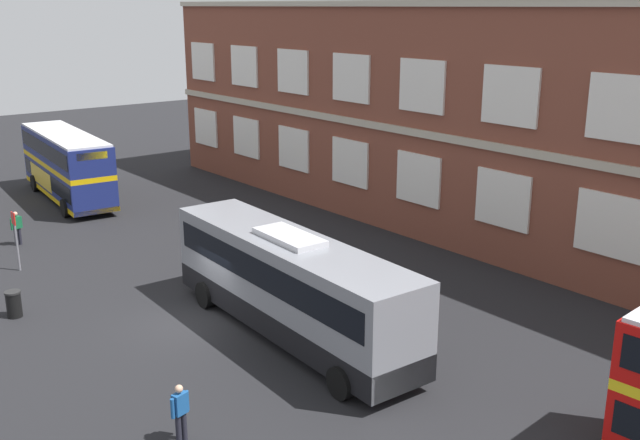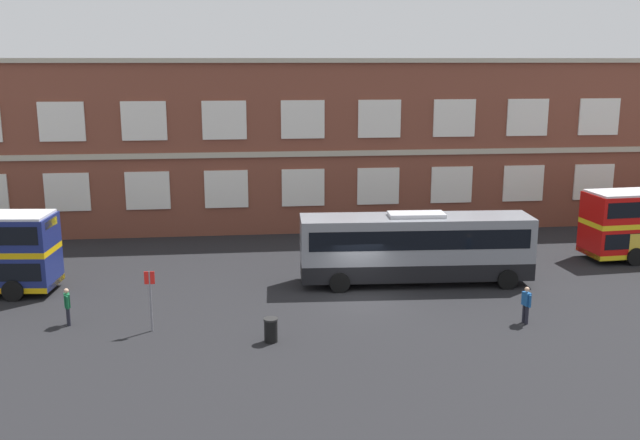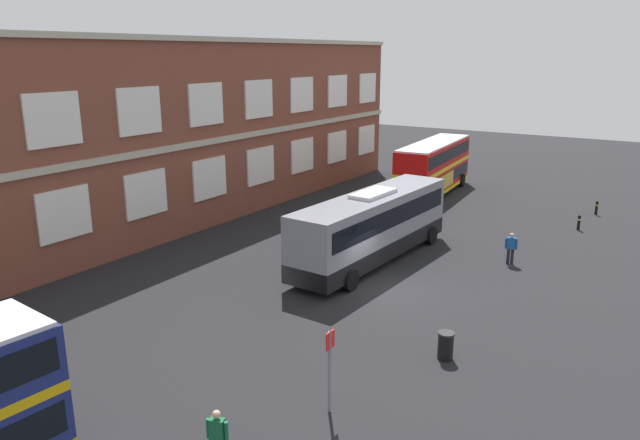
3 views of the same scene
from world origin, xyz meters
name	(u,v)px [view 3 (image 3 of 3)]	position (x,y,z in m)	size (l,w,h in m)	color
ground_plane	(348,281)	(0.00, 2.00, 0.00)	(120.00, 120.00, 0.00)	black
brick_terminal_building	(130,138)	(0.89, 17.98, 5.66)	(50.95, 8.19, 11.62)	brown
double_decker_middle	(434,167)	(19.73, 5.80, 2.15)	(11.17, 3.52, 4.07)	red
touring_coach	(372,227)	(3.22, 2.40, 1.91)	(12.11, 3.32, 3.80)	gray
waiting_passenger	(511,247)	(6.73, -3.90, 0.93)	(0.33, 0.64, 1.70)	black
second_passenger	(218,436)	(-13.51, -1.86, 0.93)	(0.34, 0.64, 1.70)	black
bus_stand_flag	(330,364)	(-9.74, -3.00, 1.64)	(0.44, 0.10, 2.70)	slate
station_litter_bin	(446,345)	(-4.66, -4.78, 0.52)	(0.60, 0.60, 1.03)	black
safety_bollard_west	(597,208)	(19.87, -6.06, 0.49)	(0.19, 0.19, 0.95)	black
safety_bollard_east	(579,222)	(15.33, -5.74, 0.49)	(0.19, 0.19, 0.95)	black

